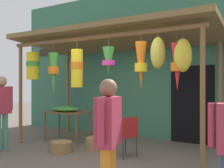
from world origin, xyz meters
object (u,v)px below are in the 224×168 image
wicker_basket_by_table (97,144)px  display_table (67,115)px  folding_chair (127,133)px  vendor_in_orange (2,106)px  wicker_basket_spare (61,147)px  flower_heap_on_table (66,109)px  shopper_by_bananas (108,134)px

wicker_basket_by_table → display_table: bearing=162.7°
folding_chair → vendor_in_orange: size_ratio=0.49×
vendor_in_orange → wicker_basket_by_table: bearing=32.3°
wicker_basket_by_table → wicker_basket_spare: bearing=-133.8°
flower_heap_on_table → vendor_in_orange: size_ratio=0.45×
wicker_basket_by_table → wicker_basket_spare: 0.81m
wicker_basket_by_table → vendor_in_orange: size_ratio=0.30×
flower_heap_on_table → shopper_by_bananas: bearing=-42.3°
display_table → flower_heap_on_table: flower_heap_on_table is taller
folding_chair → shopper_by_bananas: shopper_by_bananas is taller
folding_chair → wicker_basket_spare: size_ratio=1.76×
wicker_basket_by_table → wicker_basket_spare: wicker_basket_by_table is taller
display_table → wicker_basket_spare: display_table is taller
wicker_basket_spare → vendor_in_orange: vendor_in_orange is taller
display_table → vendor_in_orange: bearing=-112.8°
display_table → wicker_basket_by_table: bearing=-17.3°
flower_heap_on_table → folding_chair: size_ratio=0.91×
flower_heap_on_table → wicker_basket_by_table: 1.46m
vendor_in_orange → wicker_basket_spare: bearing=24.4°
flower_heap_on_table → wicker_basket_spare: flower_heap_on_table is taller
display_table → wicker_basket_spare: (0.64, -0.96, -0.58)m
flower_heap_on_table → wicker_basket_by_table: flower_heap_on_table is taller
display_table → folding_chair: folding_chair is taller
vendor_in_orange → flower_heap_on_table: bearing=67.4°
display_table → shopper_by_bananas: size_ratio=0.74×
wicker_basket_by_table → vendor_in_orange: 2.35m
folding_chair → wicker_basket_by_table: bearing=167.7°
display_table → folding_chair: bearing=-15.2°
folding_chair → wicker_basket_spare: (-1.45, -0.39, -0.39)m
display_table → shopper_by_bananas: shopper_by_bananas is taller
folding_chair → wicker_basket_spare: folding_chair is taller
folding_chair → shopper_by_bananas: (0.89, -2.21, 0.43)m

